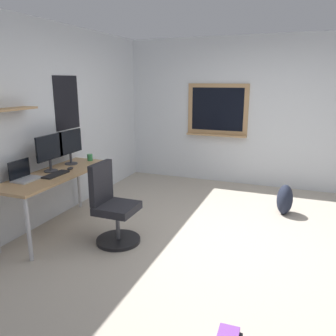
{
  "coord_description": "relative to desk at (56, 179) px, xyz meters",
  "views": [
    {
      "loc": [
        -3.68,
        -0.67,
        1.86
      ],
      "look_at": [
        -0.08,
        0.73,
        0.85
      ],
      "focal_mm": 36.04,
      "sensor_mm": 36.0,
      "label": 1
    }
  ],
  "objects": [
    {
      "name": "wall_back",
      "position": [
        0.43,
        0.37,
        0.63
      ],
      "size": [
        5.0,
        0.3,
        2.6
      ],
      "color": "silver",
      "rests_on": "ground"
    },
    {
      "name": "coffee_mug",
      "position": [
        0.72,
        -0.02,
        0.12
      ],
      "size": [
        0.08,
        0.08,
        0.09
      ],
      "primitive_type": "cylinder",
      "color": "#338C4C",
      "rests_on": "desk"
    },
    {
      "name": "keyboard",
      "position": [
        -0.08,
        -0.07,
        0.08
      ],
      "size": [
        0.37,
        0.13,
        0.02
      ],
      "primitive_type": "cube",
      "color": "black",
      "rests_on": "desk"
    },
    {
      "name": "ground_plane",
      "position": [
        0.44,
        -2.08,
        -0.67
      ],
      "size": [
        5.2,
        5.2,
        0.0
      ],
      "primitive_type": "plane",
      "color": "#ADA393",
      "rests_on": "ground"
    },
    {
      "name": "laptop",
      "position": [
        -0.37,
        0.14,
        0.13
      ],
      "size": [
        0.31,
        0.21,
        0.23
      ],
      "color": "#ADAFB5",
      "rests_on": "desk"
    },
    {
      "name": "computer_mouse",
      "position": [
        0.2,
        -0.07,
        0.09
      ],
      "size": [
        0.1,
        0.06,
        0.03
      ],
      "primitive_type": "ellipsoid",
      "color": "#262628",
      "rests_on": "desk"
    },
    {
      "name": "monitor_secondary",
      "position": [
        0.45,
        0.09,
        0.34
      ],
      "size": [
        0.46,
        0.17,
        0.46
      ],
      "color": "#38383D",
      "rests_on": "desk"
    },
    {
      "name": "monitor_primary",
      "position": [
        0.04,
        0.09,
        0.34
      ],
      "size": [
        0.46,
        0.17,
        0.46
      ],
      "color": "#38383D",
      "rests_on": "desk"
    },
    {
      "name": "wall_right",
      "position": [
        2.89,
        -2.05,
        0.63
      ],
      "size": [
        0.22,
        5.0,
        2.6
      ],
      "color": "silver",
      "rests_on": "ground"
    },
    {
      "name": "desk",
      "position": [
        0.0,
        0.0,
        0.0
      ],
      "size": [
        1.63,
        0.58,
        0.75
      ],
      "color": "tan",
      "rests_on": "ground"
    },
    {
      "name": "backpack",
      "position": [
        1.57,
        -2.66,
        -0.46
      ],
      "size": [
        0.32,
        0.22,
        0.43
      ],
      "primitive_type": "ellipsoid",
      "color": "#1E2333",
      "rests_on": "ground"
    },
    {
      "name": "office_chair",
      "position": [
        -0.05,
        -0.82,
        -0.27
      ],
      "size": [
        0.52,
        0.52,
        0.95
      ],
      "color": "black",
      "rests_on": "ground"
    }
  ]
}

